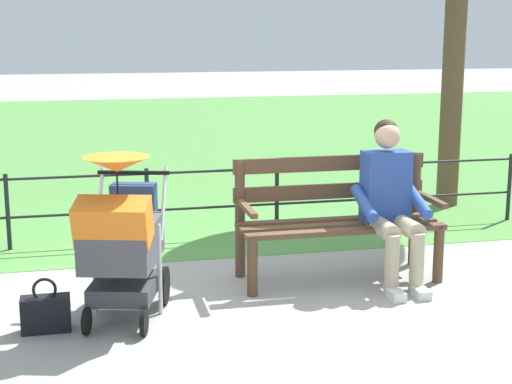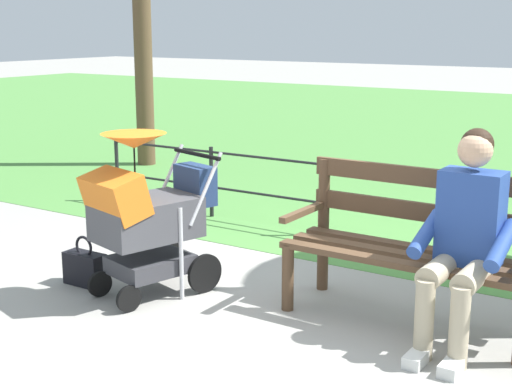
# 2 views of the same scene
# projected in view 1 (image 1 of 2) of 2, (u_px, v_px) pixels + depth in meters

# --- Properties ---
(ground_plane) EXTENTS (60.00, 60.00, 0.00)m
(ground_plane) POSITION_uv_depth(u_px,v_px,m) (248.00, 287.00, 6.07)
(ground_plane) COLOR #9E9B93
(grass_lawn) EXTENTS (40.00, 16.00, 0.01)m
(grass_lawn) POSITION_uv_depth(u_px,v_px,m) (145.00, 137.00, 14.46)
(grass_lawn) COLOR #518E42
(grass_lawn) RESTS_ON ground
(park_bench) EXTENTS (1.60, 0.61, 0.96)m
(park_bench) POSITION_uv_depth(u_px,v_px,m) (336.00, 213.00, 6.24)
(park_bench) COLOR brown
(park_bench) RESTS_ON ground
(person_on_bench) EXTENTS (0.53, 0.74, 1.28)m
(person_on_bench) POSITION_uv_depth(u_px,v_px,m) (391.00, 198.00, 6.08)
(person_on_bench) COLOR tan
(person_on_bench) RESTS_ON ground
(stroller) EXTENTS (0.71, 0.98, 1.15)m
(stroller) POSITION_uv_depth(u_px,v_px,m) (122.00, 236.00, 5.28)
(stroller) COLOR black
(stroller) RESTS_ON ground
(handbag) EXTENTS (0.32, 0.14, 0.37)m
(handbag) POSITION_uv_depth(u_px,v_px,m) (46.00, 313.00, 5.17)
(handbag) COLOR black
(handbag) RESTS_ON ground
(park_fence) EXTENTS (6.28, 0.04, 0.70)m
(park_fence) POSITION_uv_depth(u_px,v_px,m) (213.00, 195.00, 7.43)
(park_fence) COLOR black
(park_fence) RESTS_ON ground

